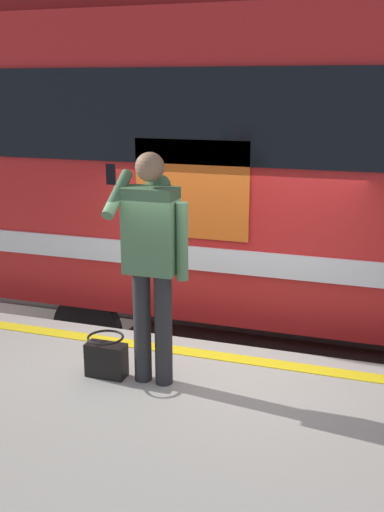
{
  "coord_description": "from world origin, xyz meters",
  "views": [
    {
      "loc": [
        -1.49,
        5.08,
        3.32
      ],
      "look_at": [
        0.12,
        0.3,
        1.91
      ],
      "focal_mm": 43.03,
      "sensor_mm": 36.0,
      "label": 1
    }
  ],
  "objects": [
    {
      "name": "ground_plane",
      "position": [
        0.0,
        0.0,
        0.0
      ],
      "size": [
        23.82,
        23.82,
        0.0
      ],
      "primitive_type": "plane",
      "color": "#4C4742"
    },
    {
      "name": "train_carriage",
      "position": [
        -1.21,
        -1.94,
        2.59
      ],
      "size": [
        9.19,
        2.85,
        4.11
      ],
      "color": "red",
      "rests_on": "ground"
    },
    {
      "name": "track_rail_near",
      "position": [
        0.0,
        -1.22,
        0.08
      ],
      "size": [
        17.39,
        0.08,
        0.16
      ],
      "primitive_type": "cube",
      "color": "slate",
      "rests_on": "ground"
    },
    {
      "name": "passenger",
      "position": [
        0.24,
        0.9,
        2.1
      ],
      "size": [
        0.57,
        0.55,
        1.84
      ],
      "color": "#262628",
      "rests_on": "platform"
    },
    {
      "name": "safety_line",
      "position": [
        0.0,
        0.3,
        1.01
      ],
      "size": [
        13.11,
        0.16,
        0.01
      ],
      "primitive_type": "cube",
      "color": "yellow",
      "rests_on": "platform"
    },
    {
      "name": "handbag",
      "position": [
        0.64,
        0.95,
        1.17
      ],
      "size": [
        0.33,
        0.3,
        0.35
      ],
      "color": "black",
      "rests_on": "platform"
    },
    {
      "name": "track_rail_far",
      "position": [
        0.0,
        -2.66,
        0.08
      ],
      "size": [
        17.39,
        0.08,
        0.16
      ],
      "primitive_type": "cube",
      "color": "slate",
      "rests_on": "ground"
    }
  ]
}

